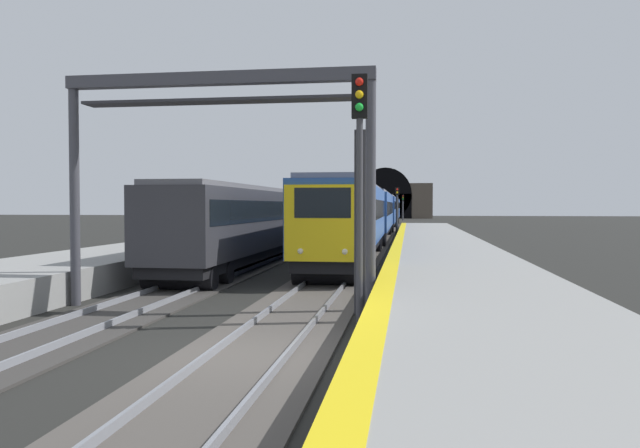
{
  "coord_description": "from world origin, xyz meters",
  "views": [
    {
      "loc": [
        -11.15,
        -2.96,
        2.91
      ],
      "look_at": [
        13.37,
        0.65,
        2.14
      ],
      "focal_mm": 34.18,
      "sensor_mm": 36.0,
      "label": 1
    }
  ],
  "objects_px": {
    "railway_signal_near": "(360,176)",
    "railway_signal_far": "(403,205)",
    "overhead_signal_gantry": "(217,129)",
    "train_adjacent_platform": "(290,216)",
    "train_main_approaching": "(380,211)",
    "railway_signal_mid": "(397,207)"
  },
  "relations": [
    {
      "from": "train_adjacent_platform",
      "to": "overhead_signal_gantry",
      "type": "distance_m",
      "value": 22.73
    },
    {
      "from": "train_main_approaching",
      "to": "railway_signal_far",
      "type": "bearing_deg",
      "value": 177.65
    },
    {
      "from": "train_adjacent_platform",
      "to": "overhead_signal_gantry",
      "type": "xyz_separation_m",
      "value": [
        -22.43,
        -2.36,
        2.85
      ]
    },
    {
      "from": "railway_signal_mid",
      "to": "overhead_signal_gantry",
      "type": "xyz_separation_m",
      "value": [
        -43.33,
        4.12,
        2.29
      ]
    },
    {
      "from": "railway_signal_mid",
      "to": "railway_signal_far",
      "type": "distance_m",
      "value": 53.15
    },
    {
      "from": "railway_signal_near",
      "to": "railway_signal_mid",
      "type": "height_order",
      "value": "railway_signal_near"
    },
    {
      "from": "railway_signal_far",
      "to": "overhead_signal_gantry",
      "type": "distance_m",
      "value": 96.6
    },
    {
      "from": "train_main_approaching",
      "to": "railway_signal_mid",
      "type": "bearing_deg",
      "value": 37.94
    },
    {
      "from": "railway_signal_near",
      "to": "railway_signal_far",
      "type": "distance_m",
      "value": 98.19
    },
    {
      "from": "railway_signal_near",
      "to": "railway_signal_far",
      "type": "xyz_separation_m",
      "value": [
        98.18,
        0.0,
        -0.66
      ]
    },
    {
      "from": "railway_signal_near",
      "to": "train_adjacent_platform",
      "type": "bearing_deg",
      "value": -164.98
    },
    {
      "from": "train_main_approaching",
      "to": "train_adjacent_platform",
      "type": "bearing_deg",
      "value": -11.87
    },
    {
      "from": "overhead_signal_gantry",
      "to": "railway_signal_near",
      "type": "bearing_deg",
      "value": -112.41
    },
    {
      "from": "train_adjacent_platform",
      "to": "railway_signal_far",
      "type": "relative_size",
      "value": 8.37
    },
    {
      "from": "train_main_approaching",
      "to": "railway_signal_mid",
      "type": "distance_m",
      "value": 2.88
    },
    {
      "from": "train_adjacent_platform",
      "to": "overhead_signal_gantry",
      "type": "bearing_deg",
      "value": -173.61
    },
    {
      "from": "train_main_approaching",
      "to": "railway_signal_near",
      "type": "bearing_deg",
      "value": 1.78
    },
    {
      "from": "train_main_approaching",
      "to": "overhead_signal_gantry",
      "type": "bearing_deg",
      "value": -3.32
    },
    {
      "from": "railway_signal_near",
      "to": "railway_signal_mid",
      "type": "bearing_deg",
      "value": -180.0
    },
    {
      "from": "overhead_signal_gantry",
      "to": "train_adjacent_platform",
      "type": "bearing_deg",
      "value": 6.0
    },
    {
      "from": "overhead_signal_gantry",
      "to": "railway_signal_far",
      "type": "bearing_deg",
      "value": -2.45
    },
    {
      "from": "train_main_approaching",
      "to": "railway_signal_far",
      "type": "distance_m",
      "value": 50.95
    }
  ]
}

